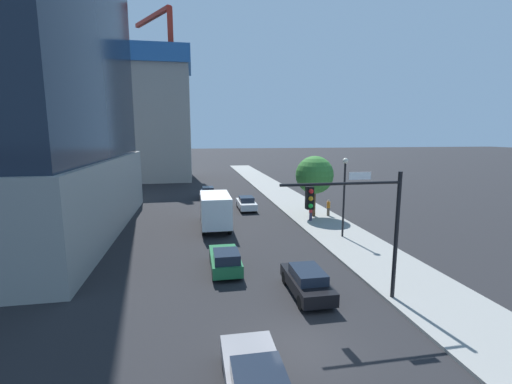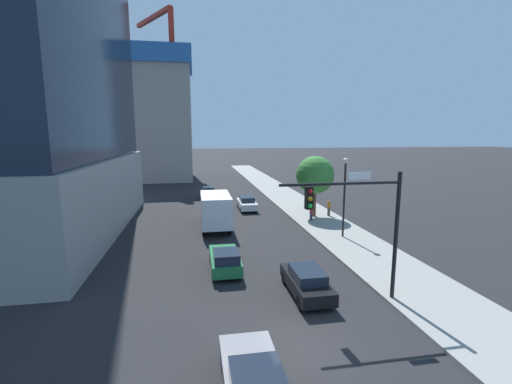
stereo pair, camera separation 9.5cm
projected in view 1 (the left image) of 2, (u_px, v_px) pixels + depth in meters
The scene contains 14 objects.
ground_plane at pixel (299, 348), 13.74m from camera, with size 400.00×400.00×0.00m, color black.
sidewalk at pixel (317, 219), 34.55m from camera, with size 5.06×120.00×0.15m, color gray.
construction_building at pixel (151, 110), 63.59m from camera, with size 14.80×14.84×29.61m.
traffic_light_pole at pixel (360, 213), 16.66m from camera, with size 6.07×0.48×6.43m.
street_lamp at pixel (344, 186), 27.60m from camera, with size 0.44×0.44×6.36m.
street_tree at pixel (315, 175), 34.64m from camera, with size 3.78×3.78×6.09m.
car_gray at pixel (257, 383), 10.81m from camera, with size 1.88×4.69×1.42m.
car_silver at pixel (208, 193), 45.73m from camera, with size 1.72×4.01×1.52m.
car_white at pixel (246, 203), 38.85m from camera, with size 1.81×4.45×1.49m.
car_green at pixel (225, 260), 21.34m from camera, with size 1.77×4.30×1.54m.
car_black at pixel (307, 281), 18.16m from camera, with size 1.76×4.38×1.47m.
box_truck at pixel (215, 208), 31.15m from camera, with size 2.47×7.47×3.20m.
pedestrian_red_shirt at pixel (311, 212), 33.39m from camera, with size 0.34×0.34×1.59m.
pedestrian_orange_shirt at pixel (328, 208), 35.35m from camera, with size 0.34×0.34×1.65m.
Camera 1 is at (-3.89, -12.06, 8.33)m, focal length 24.42 mm.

